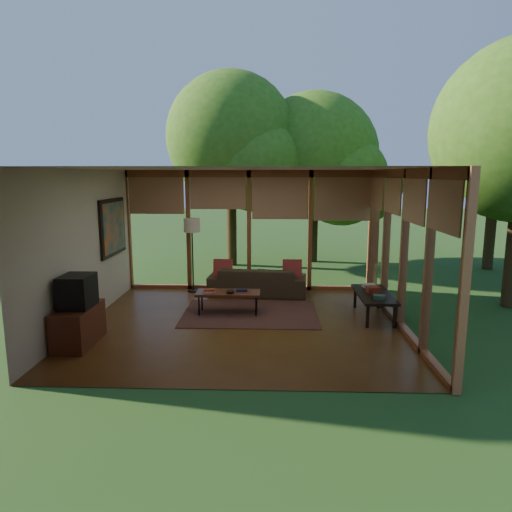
{
  "coord_description": "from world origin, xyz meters",
  "views": [
    {
      "loc": [
        0.52,
        -7.7,
        2.61
      ],
      "look_at": [
        0.22,
        0.7,
        1.1
      ],
      "focal_mm": 32.0,
      "sensor_mm": 36.0,
      "label": 1
    }
  ],
  "objects_px": {
    "sofa": "(258,281)",
    "media_cabinet": "(78,326)",
    "floor_lamp": "(192,229)",
    "side_console": "(374,296)",
    "coffee_table": "(228,294)",
    "television": "(77,291)"
  },
  "relations": [
    {
      "from": "sofa",
      "to": "media_cabinet",
      "type": "xyz_separation_m",
      "value": [
        -2.68,
        -3.06,
        -0.01
      ]
    },
    {
      "from": "sofa",
      "to": "coffee_table",
      "type": "bearing_deg",
      "value": 74.29
    },
    {
      "from": "sofa",
      "to": "side_console",
      "type": "xyz_separation_m",
      "value": [
        2.19,
        -1.52,
        0.1
      ]
    },
    {
      "from": "media_cabinet",
      "to": "side_console",
      "type": "xyz_separation_m",
      "value": [
        4.87,
        1.54,
        0.11
      ]
    },
    {
      "from": "sofa",
      "to": "floor_lamp",
      "type": "bearing_deg",
      "value": -4.87
    },
    {
      "from": "media_cabinet",
      "to": "sofa",
      "type": "bearing_deg",
      "value": 48.79
    },
    {
      "from": "floor_lamp",
      "to": "side_console",
      "type": "bearing_deg",
      "value": -25.64
    },
    {
      "from": "media_cabinet",
      "to": "floor_lamp",
      "type": "relative_size",
      "value": 0.61
    },
    {
      "from": "side_console",
      "to": "sofa",
      "type": "bearing_deg",
      "value": 145.34
    },
    {
      "from": "media_cabinet",
      "to": "floor_lamp",
      "type": "xyz_separation_m",
      "value": [
        1.22,
        3.29,
        1.11
      ]
    },
    {
      "from": "television",
      "to": "coffee_table",
      "type": "height_order",
      "value": "television"
    },
    {
      "from": "sofa",
      "to": "side_console",
      "type": "distance_m",
      "value": 2.67
    },
    {
      "from": "sofa",
      "to": "media_cabinet",
      "type": "relative_size",
      "value": 2.11
    },
    {
      "from": "floor_lamp",
      "to": "coffee_table",
      "type": "xyz_separation_m",
      "value": [
        0.95,
        -1.63,
        -1.01
      ]
    },
    {
      "from": "sofa",
      "to": "media_cabinet",
      "type": "bearing_deg",
      "value": 53.13
    },
    {
      "from": "coffee_table",
      "to": "television",
      "type": "bearing_deg",
      "value": -142.26
    },
    {
      "from": "floor_lamp",
      "to": "television",
      "type": "bearing_deg",
      "value": -110.03
    },
    {
      "from": "media_cabinet",
      "to": "floor_lamp",
      "type": "bearing_deg",
      "value": 69.66
    },
    {
      "from": "sofa",
      "to": "coffee_table",
      "type": "relative_size",
      "value": 1.75
    },
    {
      "from": "television",
      "to": "floor_lamp",
      "type": "height_order",
      "value": "floor_lamp"
    },
    {
      "from": "media_cabinet",
      "to": "floor_lamp",
      "type": "height_order",
      "value": "floor_lamp"
    },
    {
      "from": "television",
      "to": "media_cabinet",
      "type": "bearing_deg",
      "value": 180.0
    }
  ]
}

